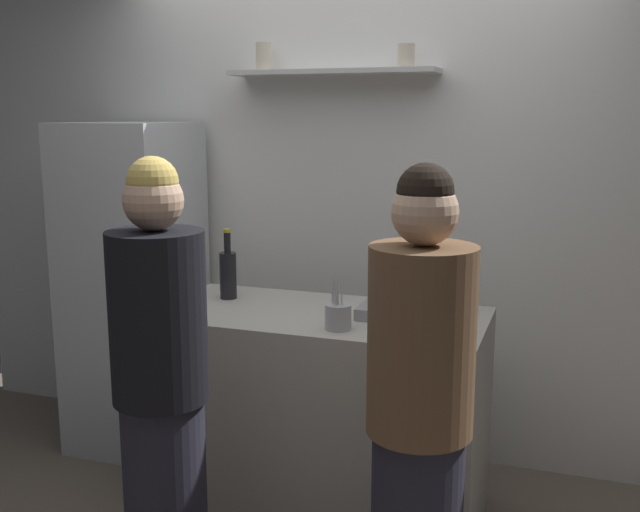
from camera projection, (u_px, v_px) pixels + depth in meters
back_wall_assembly at (362, 204)px, 3.82m from camera, size 4.80×0.32×2.60m
refrigerator at (134, 288)px, 3.90m from camera, size 0.58×0.64×1.72m
counter at (320, 412)px, 3.28m from camera, size 1.42×0.69×0.92m
baking_pan at (400, 312)px, 3.11m from camera, size 0.34×0.24×0.05m
utensil_holder at (338, 316)px, 2.94m from camera, size 0.11×0.11×0.21m
wine_bottle_dark_glass at (228, 273)px, 3.42m from camera, size 0.08×0.08×0.33m
wine_bottle_pale_glass at (434, 305)px, 2.87m from camera, size 0.07×0.07×0.32m
water_bottle_plastic at (448, 290)px, 3.22m from camera, size 0.09×0.09×0.20m
person_brown_jacket at (419, 421)px, 2.35m from camera, size 0.34×0.34×1.62m
person_blonde at (161, 389)px, 2.62m from camera, size 0.34×0.34×1.63m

